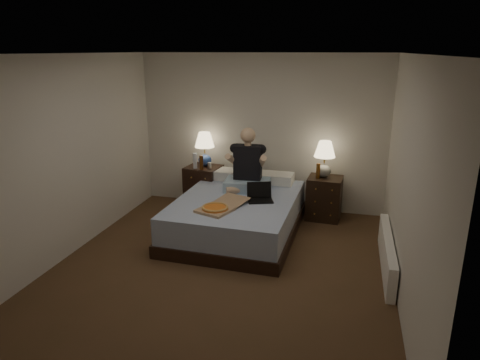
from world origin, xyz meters
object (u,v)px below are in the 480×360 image
(radiator, at_px, (387,253))
(bed, at_px, (237,215))
(pizza_box, at_px, (215,208))
(beer_bottle_left, at_px, (201,163))
(nightstand_left, at_px, (204,187))
(nightstand_right, at_px, (324,198))
(water_bottle, at_px, (195,161))
(lamp_right, at_px, (324,159))
(laptop, at_px, (260,193))
(lamp_left, at_px, (205,149))
(person, at_px, (247,160))
(beer_bottle_right, at_px, (318,171))
(soda_can, at_px, (209,166))

(radiator, bearing_deg, bed, 164.03)
(bed, height_order, pizza_box, pizza_box)
(beer_bottle_left, bearing_deg, nightstand_left, 99.57)
(nightstand_left, height_order, pizza_box, nightstand_left)
(nightstand_right, relative_size, water_bottle, 2.66)
(water_bottle, height_order, radiator, water_bottle)
(lamp_right, xyz_separation_m, laptop, (-0.79, -0.97, -0.29))
(lamp_left, height_order, person, person)
(water_bottle, bearing_deg, laptop, -33.75)
(nightstand_left, bearing_deg, beer_bottle_right, 5.19)
(bed, xyz_separation_m, nightstand_right, (1.17, 0.88, 0.06))
(beer_bottle_left, height_order, beer_bottle_right, beer_bottle_left)
(beer_bottle_right, distance_m, radiator, 1.79)
(laptop, height_order, radiator, laptop)
(person, relative_size, pizza_box, 1.22)
(water_bottle, bearing_deg, pizza_box, -60.58)
(nightstand_right, height_order, person, person)
(pizza_box, bearing_deg, beer_bottle_right, 68.75)
(nightstand_right, distance_m, beer_bottle_right, 0.47)
(pizza_box, relative_size, radiator, 0.47)
(lamp_left, height_order, laptop, lamp_left)
(beer_bottle_left, bearing_deg, pizza_box, -63.90)
(lamp_right, xyz_separation_m, radiator, (0.88, -1.48, -0.74))
(nightstand_left, relative_size, beer_bottle_left, 3.04)
(soda_can, bearing_deg, lamp_left, 130.08)
(radiator, bearing_deg, laptop, 162.87)
(bed, relative_size, pizza_box, 2.81)
(nightstand_left, xyz_separation_m, radiator, (2.83, -1.48, -0.15))
(pizza_box, bearing_deg, radiator, 19.51)
(soda_can, xyz_separation_m, beer_bottle_left, (-0.11, -0.08, 0.06))
(lamp_left, bearing_deg, nightstand_right, -2.41)
(person, bearing_deg, soda_can, 144.96)
(bed, xyz_separation_m, lamp_right, (1.13, 0.90, 0.68))
(beer_bottle_left, relative_size, beer_bottle_right, 1.00)
(beer_bottle_left, bearing_deg, soda_can, 37.70)
(nightstand_left, xyz_separation_m, laptop, (1.16, -0.96, 0.31))
(nightstand_right, height_order, pizza_box, nightstand_right)
(person, bearing_deg, radiator, -29.81)
(bed, relative_size, lamp_left, 3.82)
(nightstand_right, bearing_deg, laptop, -127.21)
(pizza_box, bearing_deg, person, 97.50)
(lamp_left, height_order, water_bottle, lamp_left)
(water_bottle, distance_m, laptop, 1.52)
(beer_bottle_left, height_order, laptop, beer_bottle_left)
(nightstand_left, distance_m, person, 1.21)
(bed, relative_size, radiator, 1.34)
(lamp_right, relative_size, radiator, 0.35)
(lamp_right, relative_size, beer_bottle_right, 2.43)
(bed, distance_m, lamp_left, 1.44)
(water_bottle, bearing_deg, beer_bottle_left, -20.21)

